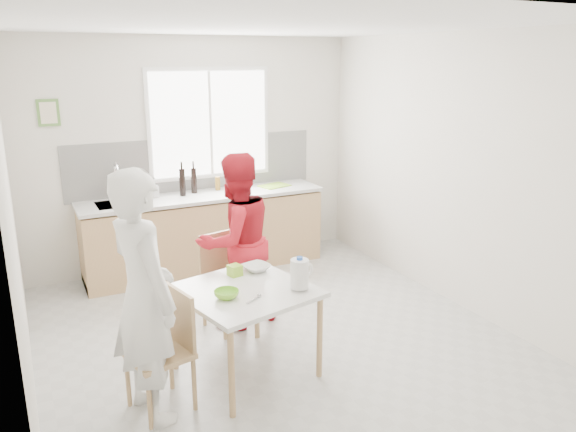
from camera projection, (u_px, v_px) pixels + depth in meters
name	position (u px, v px, depth m)	size (l,w,h in m)	color
ground	(276.00, 338.00, 5.09)	(4.50, 4.50, 0.00)	#B7B7B2
room_shell	(274.00, 159.00, 4.64)	(4.50, 4.50, 4.50)	silver
window	(210.00, 124.00, 6.63)	(1.50, 0.06, 1.30)	white
backsplash	(195.00, 164.00, 6.68)	(3.00, 0.02, 0.65)	white
picture_frame	(48.00, 113.00, 5.83)	(0.22, 0.03, 0.28)	#5A8C3F
kitchen_counter	(205.00, 235.00, 6.65)	(2.84, 0.64, 1.37)	tan
dining_table	(245.00, 298.00, 4.37)	(1.13, 1.13, 0.73)	white
chair_left	(167.00, 345.00, 4.00)	(0.49, 0.49, 0.88)	tan
chair_far	(225.00, 276.00, 5.23)	(0.49, 0.49, 0.89)	tan
person_white	(144.00, 297.00, 3.79)	(0.65, 0.43, 1.79)	white
person_red	(236.00, 241.00, 5.18)	(0.80, 0.62, 1.64)	red
bowl_green	(227.00, 294.00, 4.18)	(0.19, 0.19, 0.06)	#80D230
bowl_white	(257.00, 268.00, 4.71)	(0.22, 0.22, 0.05)	white
milk_jug	(300.00, 273.00, 4.30)	(0.20, 0.14, 0.25)	white
green_box	(235.00, 270.00, 4.60)	(0.10, 0.10, 0.09)	#8DC62D
spoon	(253.00, 300.00, 4.13)	(0.01, 0.01, 0.16)	#A5A5AA
cutting_board	(274.00, 186.00, 6.93)	(0.35, 0.25, 0.01)	#8DC62D
wine_bottle_a	(182.00, 182.00, 6.42)	(0.07, 0.07, 0.32)	black
wine_bottle_b	(194.00, 180.00, 6.55)	(0.07, 0.07, 0.30)	black
jar_amber	(218.00, 183.00, 6.71)	(0.06, 0.06, 0.16)	olive
soap_bottle	(154.00, 189.00, 6.36)	(0.09, 0.09, 0.20)	#999999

